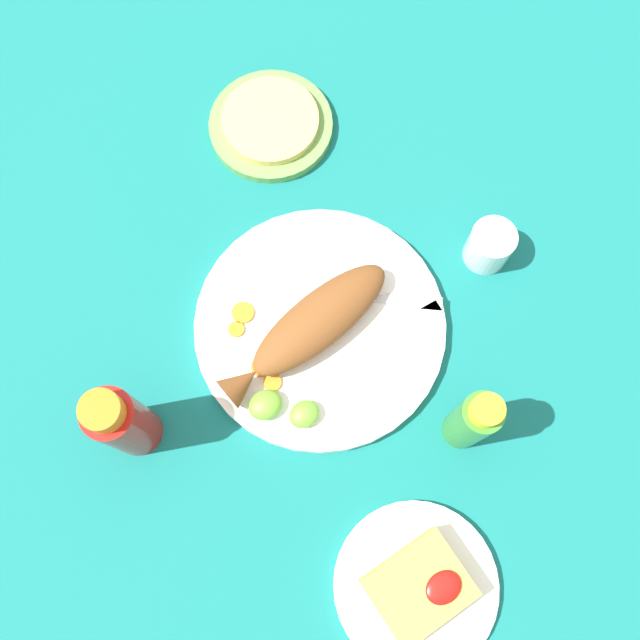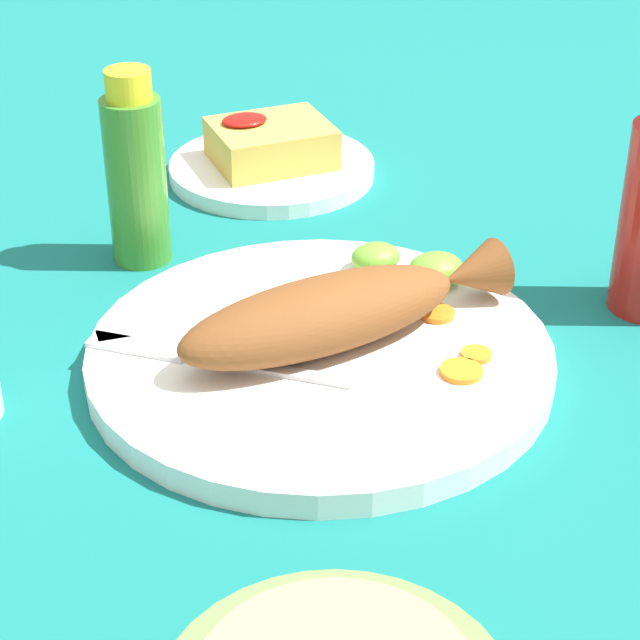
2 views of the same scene
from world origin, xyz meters
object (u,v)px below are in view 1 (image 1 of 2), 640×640
object	(u,v)px
fried_fish	(312,326)
salt_cup	(489,247)
hot_sauce_bottle_green	(473,421)
side_plate_fries	(416,586)
tortilla_plate	(271,126)
fork_far	(385,336)
hot_sauce_bottle_red	(122,422)
main_plate	(320,327)
fork_near	(379,299)

from	to	relation	value
fried_fish	salt_cup	distance (m)	0.25
fried_fish	hot_sauce_bottle_green	bearing A→B (deg)	-73.81
side_plate_fries	tortilla_plate	xyz separation A→B (m)	(0.18, 0.59, 0.00)
fork_far	tortilla_plate	size ratio (longest dim) A/B	1.09
hot_sauce_bottle_red	tortilla_plate	world-z (taller)	hot_sauce_bottle_red
main_plate	fork_far	size ratio (longest dim) A/B	1.70
fried_fish	hot_sauce_bottle_red	distance (m)	0.25
fork_far	main_plate	bearing A→B (deg)	139.41
main_plate	tortilla_plate	world-z (taller)	main_plate
fork_far	hot_sauce_bottle_green	bearing A→B (deg)	-80.92
hot_sauce_bottle_green	tortilla_plate	distance (m)	0.49
fork_near	tortilla_plate	bearing A→B (deg)	124.55
fried_fish	fork_far	bearing A→B (deg)	-44.75
hot_sauce_bottle_green	tortilla_plate	size ratio (longest dim) A/B	0.91
side_plate_fries	tortilla_plate	size ratio (longest dim) A/B	1.10
main_plate	fork_far	world-z (taller)	fork_far
side_plate_fries	tortilla_plate	distance (m)	0.62
fried_fish	tortilla_plate	xyz separation A→B (m)	(0.12, 0.28, -0.03)
fork_far	salt_cup	bearing A→B (deg)	11.19
fork_near	hot_sauce_bottle_red	bearing A→B (deg)	-145.34
fork_near	hot_sauce_bottle_red	world-z (taller)	hot_sauce_bottle_red
salt_cup	tortilla_plate	distance (m)	0.34
fork_far	fried_fish	bearing A→B (deg)	146.01
hot_sauce_bottle_green	side_plate_fries	size ratio (longest dim) A/B	0.83
fried_fish	hot_sauce_bottle_red	size ratio (longest dim) A/B	1.49
tortilla_plate	salt_cup	bearing A→B (deg)	-67.37
fork_far	hot_sauce_bottle_red	world-z (taller)	hot_sauce_bottle_red
side_plate_fries	main_plate	bearing A→B (deg)	75.75
main_plate	hot_sauce_bottle_red	bearing A→B (deg)	176.92
main_plate	fork_near	distance (m)	0.08
fried_fish	hot_sauce_bottle_green	distance (m)	0.22
fork_far	hot_sauce_bottle_red	distance (m)	0.33
hot_sauce_bottle_green	side_plate_fries	world-z (taller)	hot_sauce_bottle_green
fork_near	tortilla_plate	world-z (taller)	fork_near
salt_cup	fried_fish	bearing A→B (deg)	172.08
fried_fish	tortilla_plate	world-z (taller)	fried_fish
hot_sauce_bottle_red	hot_sauce_bottle_green	distance (m)	0.39
side_plate_fries	salt_cup	bearing A→B (deg)	41.52
fried_fish	fork_near	xyz separation A→B (m)	(0.09, -0.01, -0.02)
main_plate	side_plate_fries	world-z (taller)	main_plate
main_plate	salt_cup	distance (m)	0.24
main_plate	hot_sauce_bottle_red	world-z (taller)	hot_sauce_bottle_red
fried_fish	hot_sauce_bottle_red	world-z (taller)	hot_sauce_bottle_red
fried_fish	side_plate_fries	bearing A→B (deg)	-108.59
fried_fish	hot_sauce_bottle_green	xyz separation A→B (m)	(0.08, -0.20, 0.03)
fork_far	hot_sauce_bottle_green	distance (m)	0.15
hot_sauce_bottle_green	salt_cup	bearing A→B (deg)	45.23
fork_near	fork_far	bearing A→B (deg)	-76.86
fork_near	fork_far	size ratio (longest dim) A/B	0.82
fried_fish	tortilla_plate	distance (m)	0.31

